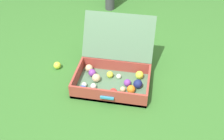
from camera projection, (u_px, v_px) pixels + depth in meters
The scene contains 3 objects.
ground_plane at pixel (110, 85), 2.34m from camera, with size 16.00×16.00×0.00m, color #336B28.
open_suitcase at pixel (114, 71), 2.33m from camera, with size 0.64×0.67×0.50m.
stray_ball_on_grass at pixel (57, 65), 2.51m from camera, with size 0.07×0.07×0.07m, color #CCDB38.
Camera 1 is at (0.33, -1.71, 1.57)m, focal length 42.69 mm.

